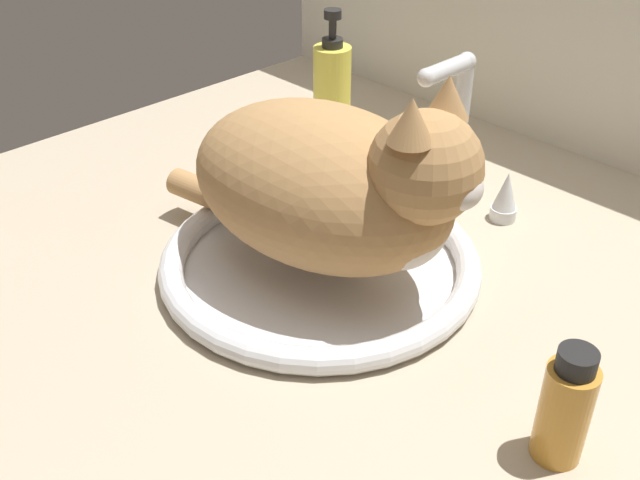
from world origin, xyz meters
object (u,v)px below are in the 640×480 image
amber_bottle (565,408)px  soap_pump_bottle (332,91)px  sink_basin (320,262)px  cat (336,185)px  faucet (454,147)px

amber_bottle → soap_pump_bottle: 61.15cm
sink_basin → cat: 10.34cm
sink_basin → cat: (1.93, 0.34, 10.16)cm
cat → faucet: bearing=94.9°
cat → sink_basin: bearing=-170.1°
faucet → soap_pump_bottle: bearing=175.4°
cat → amber_bottle: (29.30, -4.30, -6.34)cm
soap_pump_bottle → faucet: bearing=-4.6°
sink_basin → cat: bearing=9.9°
sink_basin → soap_pump_bottle: size_ratio=1.85×
cat → amber_bottle: bearing=-8.4°
faucet → soap_pump_bottle: 22.90cm
faucet → amber_bottle: size_ratio=1.76×
sink_basin → amber_bottle: size_ratio=3.23×
sink_basin → soap_pump_bottle: soap_pump_bottle is taller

